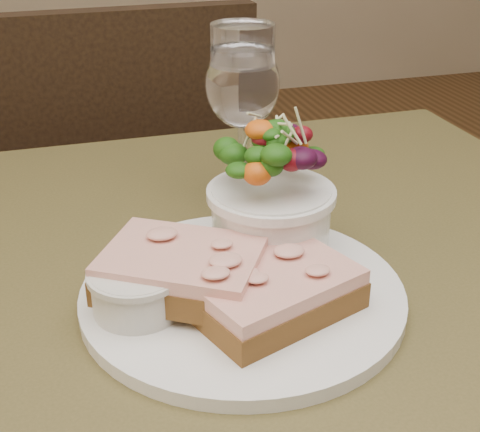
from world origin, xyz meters
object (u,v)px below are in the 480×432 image
object	(u,v)px
cafe_table	(257,379)
wine_glass	(242,90)
sandwich_front	(271,289)
ramekin	(137,288)
salad_bowl	(271,190)
chair_far	(126,301)
sandwich_back	(182,269)
dinner_plate	(242,294)

from	to	relation	value
cafe_table	wine_glass	xyz separation A→B (m)	(0.04, 0.17, 0.22)
sandwich_front	ramekin	size ratio (longest dim) A/B	2.14
wine_glass	ramekin	bearing A→B (deg)	-126.61
ramekin	salad_bowl	bearing A→B (deg)	25.00
chair_far	salad_bowl	xyz separation A→B (m)	(0.08, -0.66, 0.53)
sandwich_front	sandwich_back	distance (m)	0.07
dinner_plate	sandwich_front	distance (m)	0.04
wine_glass	chair_far	bearing A→B (deg)	99.89
sandwich_front	salad_bowl	size ratio (longest dim) A/B	1.18
chair_far	salad_bowl	distance (m)	0.84
ramekin	salad_bowl	xyz separation A→B (m)	(0.13, 0.06, 0.04)
cafe_table	sandwich_front	distance (m)	0.14
cafe_table	ramekin	size ratio (longest dim) A/B	11.43
cafe_table	wine_glass	distance (m)	0.29
chair_far	ramekin	world-z (taller)	chair_far
sandwich_back	salad_bowl	bearing A→B (deg)	60.96
ramekin	sandwich_front	bearing A→B (deg)	-14.88
dinner_plate	sandwich_front	bearing A→B (deg)	-68.33
dinner_plate	sandwich_front	world-z (taller)	sandwich_front
chair_far	sandwich_back	xyz separation A→B (m)	(-0.02, -0.71, 0.49)
chair_far	sandwich_back	size ratio (longest dim) A/B	5.86
sandwich_front	salad_bowl	world-z (taller)	salad_bowl
sandwich_front	salad_bowl	xyz separation A→B (m)	(0.03, 0.09, 0.04)
sandwich_front	ramekin	world-z (taller)	ramekin
dinner_plate	sandwich_back	world-z (taller)	sandwich_back
cafe_table	salad_bowl	xyz separation A→B (m)	(0.02, 0.04, 0.17)
salad_bowl	wine_glass	bearing A→B (deg)	84.00
sandwich_front	sandwich_back	size ratio (longest dim) A/B	0.98
sandwich_back	sandwich_front	bearing A→B (deg)	1.82
dinner_plate	ramekin	bearing A→B (deg)	-175.94
ramekin	sandwich_back	bearing A→B (deg)	13.55
cafe_table	salad_bowl	size ratio (longest dim) A/B	6.30
sandwich_back	ramekin	xyz separation A→B (m)	(-0.04, -0.01, -0.00)
dinner_plate	sandwich_front	xyz separation A→B (m)	(0.01, -0.03, 0.02)
chair_far	salad_bowl	size ratio (longest dim) A/B	7.09
dinner_plate	sandwich_front	size ratio (longest dim) A/B	1.79
dinner_plate	wine_glass	world-z (taller)	wine_glass
salad_bowl	ramekin	bearing A→B (deg)	-155.00
ramekin	chair_far	bearing A→B (deg)	85.70
chair_far	dinner_plate	size ratio (longest dim) A/B	3.35
chair_far	wine_glass	size ratio (longest dim) A/B	5.14
sandwich_back	cafe_table	bearing A→B (deg)	40.96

